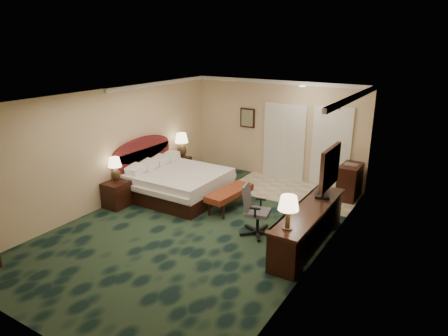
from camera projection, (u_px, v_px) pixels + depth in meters
The scene contains 24 objects.
floor at pixel (200, 226), 8.36m from camera, with size 5.00×7.50×0.00m, color black.
ceiling at pixel (197, 97), 7.52m from camera, with size 5.00×7.50×0.00m, color silver.
wall_back at pixel (277, 130), 10.98m from camera, with size 5.00×0.00×2.70m, color tan.
wall_front at pixel (23, 244), 4.90m from camera, with size 5.00×0.00×2.70m, color tan.
wall_left at pixel (110, 148), 9.18m from camera, with size 0.00×7.50×2.70m, color tan.
wall_right at pixel (321, 188), 6.70m from camera, with size 0.00×7.50×2.70m, color tan.
crown_molding at pixel (197, 99), 7.54m from camera, with size 5.00×7.50×0.10m, color white, non-canonical shape.
tile_patch at pixel (293, 191), 10.26m from camera, with size 3.20×1.70×0.01m, color tan.
headboard at pixel (143, 164), 10.16m from camera, with size 0.12×2.00×1.40m, color #49100F, non-canonical shape.
entry_door at pixel (331, 148), 10.28m from camera, with size 1.02×0.06×2.18m, color white.
closet_doors at pixel (284, 142), 10.91m from camera, with size 1.20×0.06×2.10m, color beige.
wall_art at pixel (247, 118), 11.32m from camera, with size 0.45×0.06×0.55m, color slate.
wall_mirror at pixel (330, 167), 7.14m from camera, with size 0.05×0.95×0.75m, color white.
bed at pixel (179, 184), 9.81m from camera, with size 2.08×1.93×0.66m, color white.
nightstand_near at pixel (117, 194), 9.26m from camera, with size 0.48×0.55×0.60m, color black.
nightstand_far at pixel (180, 167), 11.23m from camera, with size 0.46×0.53×0.57m, color black.
lamp_near at pixel (115, 170), 9.13m from camera, with size 0.31×0.31×0.58m, color black, non-canonical shape.
lamp_far at pixel (182, 145), 11.07m from camera, with size 0.37×0.37×0.70m, color black, non-canonical shape.
bed_bench at pixel (230, 199), 9.18m from camera, with size 0.46×1.34×0.45m, color maroon.
desk at pixel (308, 227), 7.49m from camera, with size 0.57×2.63×0.76m, color black.
tv at pixel (324, 178), 7.84m from camera, with size 0.08×0.96×0.75m, color black.
desk_lamp at pixel (288, 212), 6.48m from camera, with size 0.34×0.34×0.60m, color black, non-canonical shape.
desk_chair at pixel (258, 210), 7.88m from camera, with size 0.60×0.56×1.03m, color #545456, non-canonical shape.
minibar at pixel (350, 182), 9.71m from camera, with size 0.45×0.81×0.85m, color black.
Camera 1 is at (4.39, -6.18, 3.75)m, focal length 32.00 mm.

